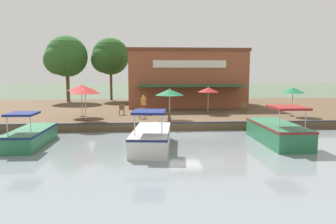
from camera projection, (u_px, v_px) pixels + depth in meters
ground_plane at (183, 132)px, 22.77m from camera, size 220.00×220.00×0.00m
quay_deck at (171, 110)px, 33.63m from camera, size 22.00×56.00×0.60m
quay_edge_fender at (183, 123)px, 22.80m from camera, size 0.20×50.40×0.10m
waterfront_restaurant at (184, 78)px, 35.68m from camera, size 10.30×12.02×5.90m
patio_umbrella_near_quay_edge at (293, 90)px, 26.37m from camera, size 1.93×1.93×2.39m
patio_umbrella_mid_patio_left at (208, 90)px, 28.08m from camera, size 1.82×1.82×2.30m
patio_umbrella_by_entrance at (82, 88)px, 26.06m from camera, size 2.29×2.29×2.60m
patio_umbrella_far_corner at (170, 92)px, 24.64m from camera, size 2.15×2.15×2.32m
patio_umbrella_mid_patio_right at (85, 90)px, 23.82m from camera, size 2.25×2.25×2.51m
cafe_chair_under_first_umbrella at (244, 107)px, 29.24m from camera, size 0.47×0.47×0.85m
cafe_chair_far_corner_seat at (122, 109)px, 27.43m from camera, size 0.45×0.45×0.85m
cafe_chair_mid_patio at (142, 112)px, 25.14m from camera, size 0.55×0.55×0.85m
person_near_entrance at (144, 102)px, 27.81m from camera, size 0.45×0.45×1.60m
motorboat_far_downstream at (273, 130)px, 19.43m from camera, size 6.38×2.09×2.24m
motorboat_mid_row at (34, 134)px, 18.69m from camera, size 5.56×1.75×1.97m
motorboat_second_along at (152, 136)px, 18.09m from camera, size 6.30×2.50×2.17m
mooring_post at (169, 116)px, 22.92m from camera, size 0.22×0.22×1.00m
tree_behind_restaurant at (65, 57)px, 39.12m from camera, size 5.20×4.95×7.96m
tree_downstream_bank at (109, 57)px, 41.03m from camera, size 4.87×4.63×7.89m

